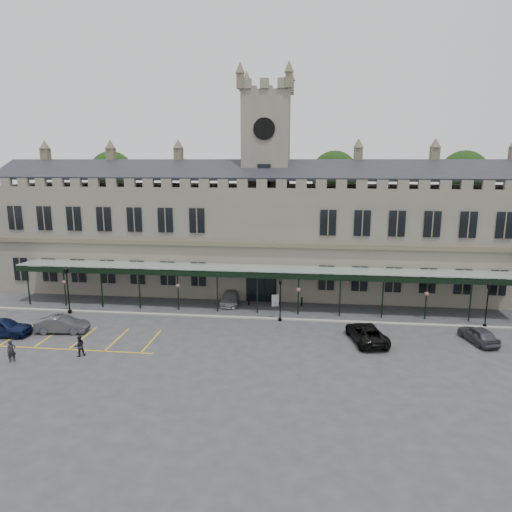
# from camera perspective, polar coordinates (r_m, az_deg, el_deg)

# --- Properties ---
(ground) EXTENTS (140.00, 140.00, 0.00)m
(ground) POSITION_cam_1_polar(r_m,az_deg,el_deg) (38.77, -1.03, -10.56)
(ground) COLOR #2F2F32
(station_building) EXTENTS (60.00, 10.36, 17.30)m
(station_building) POSITION_cam_1_polar(r_m,az_deg,el_deg) (52.30, 1.24, 2.73)
(station_building) COLOR #605A50
(station_building) RESTS_ON ground
(clock_tower) EXTENTS (5.60, 5.60, 24.80)m
(clock_tower) POSITION_cam_1_polar(r_m,az_deg,el_deg) (51.74, 1.29, 10.03)
(clock_tower) COLOR #605A50
(clock_tower) RESTS_ON ground
(canopy) EXTENTS (50.00, 4.10, 4.30)m
(canopy) POSITION_cam_1_polar(r_m,az_deg,el_deg) (44.98, 0.21, -4.10)
(canopy) COLOR #8C9E93
(canopy) RESTS_ON ground
(kerb) EXTENTS (60.00, 0.40, 0.12)m
(kerb) POSITION_cam_1_polar(r_m,az_deg,el_deg) (43.84, -0.08, -7.75)
(kerb) COLOR gray
(kerb) RESTS_ON ground
(parking_markings) EXTENTS (16.00, 6.00, 0.01)m
(parking_markings) POSITION_cam_1_polar(r_m,az_deg,el_deg) (41.58, -21.13, -9.80)
(parking_markings) COLOR gold
(parking_markings) RESTS_ON ground
(tree_behind_left) EXTENTS (6.00, 6.00, 16.00)m
(tree_behind_left) POSITION_cam_1_polar(r_m,az_deg,el_deg) (66.19, -17.55, 9.65)
(tree_behind_left) COLOR #332314
(tree_behind_left) RESTS_ON ground
(tree_behind_mid) EXTENTS (6.00, 6.00, 16.00)m
(tree_behind_mid) POSITION_cam_1_polar(r_m,az_deg,el_deg) (60.62, 9.76, 9.86)
(tree_behind_mid) COLOR #332314
(tree_behind_mid) RESTS_ON ground
(tree_behind_right) EXTENTS (6.00, 6.00, 16.00)m
(tree_behind_right) POSITION_cam_1_polar(r_m,az_deg,el_deg) (63.51, 24.51, 9.06)
(tree_behind_right) COLOR #332314
(tree_behind_right) RESTS_ON ground
(lamp_post_left) EXTENTS (0.45, 0.45, 4.79)m
(lamp_post_left) POSITION_cam_1_polar(r_m,az_deg,el_deg) (48.15, -22.50, -3.42)
(lamp_post_left) COLOR black
(lamp_post_left) RESTS_ON ground
(lamp_post_mid) EXTENTS (0.40, 0.40, 4.21)m
(lamp_post_mid) POSITION_cam_1_polar(r_m,az_deg,el_deg) (42.53, 3.05, -4.94)
(lamp_post_mid) COLOR black
(lamp_post_mid) RESTS_ON ground
(lamp_post_right) EXTENTS (0.41, 0.41, 4.30)m
(lamp_post_right) POSITION_cam_1_polar(r_m,az_deg,el_deg) (45.80, 26.96, -4.96)
(lamp_post_right) COLOR black
(lamp_post_right) RESTS_ON ground
(traffic_cone) EXTENTS (0.40, 0.40, 0.64)m
(traffic_cone) POSITION_cam_1_polar(r_m,az_deg,el_deg) (40.17, 13.71, -9.61)
(traffic_cone) COLOR #FF5F08
(traffic_cone) RESTS_ON ground
(sign_board) EXTENTS (0.71, 0.26, 1.25)m
(sign_board) POSITION_cam_1_polar(r_m,az_deg,el_deg) (47.25, 2.41, -5.59)
(sign_board) COLOR black
(sign_board) RESTS_ON ground
(bollard_left) EXTENTS (0.16, 0.16, 0.90)m
(bollard_left) POSITION_cam_1_polar(r_m,az_deg,el_deg) (47.53, -0.90, -5.67)
(bollard_left) COLOR black
(bollard_left) RESTS_ON ground
(bollard_right) EXTENTS (0.17, 0.17, 0.98)m
(bollard_right) POSITION_cam_1_polar(r_m,az_deg,el_deg) (47.42, 5.73, -5.73)
(bollard_right) COLOR black
(bollard_right) RESTS_ON ground
(car_left_a) EXTENTS (4.82, 2.23, 1.60)m
(car_left_a) POSITION_cam_1_polar(r_m,az_deg,el_deg) (45.06, -29.08, -7.77)
(car_left_a) COLOR black
(car_left_a) RESTS_ON ground
(car_left_b) EXTENTS (4.57, 1.98, 1.46)m
(car_left_b) POSITION_cam_1_polar(r_m,az_deg,el_deg) (43.73, -23.08, -7.87)
(car_left_b) COLOR #3A3D42
(car_left_b) RESTS_ON ground
(car_taxi) EXTENTS (1.93, 4.39, 1.26)m
(car_taxi) POSITION_cam_1_polar(r_m,az_deg,el_deg) (48.18, -3.26, -5.23)
(car_taxi) COLOR #989A9F
(car_taxi) RESTS_ON ground
(car_van) EXTENTS (3.53, 5.66, 1.46)m
(car_van) POSITION_cam_1_polar(r_m,az_deg,el_deg) (39.45, 13.64, -9.36)
(car_van) COLOR black
(car_van) RESTS_ON ground
(car_right_a) EXTENTS (2.62, 4.29, 1.37)m
(car_right_a) POSITION_cam_1_polar(r_m,az_deg,el_deg) (42.42, 26.04, -8.82)
(car_right_a) COLOR #3A3D42
(car_right_a) RESTS_ON ground
(person_a) EXTENTS (0.71, 0.72, 1.68)m
(person_a) POSITION_cam_1_polar(r_m,az_deg,el_deg) (39.26, -28.25, -10.43)
(person_a) COLOR black
(person_a) RESTS_ON ground
(person_b) EXTENTS (1.03, 1.00, 1.67)m
(person_b) POSITION_cam_1_polar(r_m,az_deg,el_deg) (38.17, -21.20, -10.43)
(person_b) COLOR black
(person_b) RESTS_ON ground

